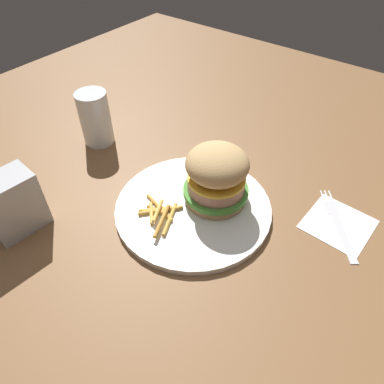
{
  "coord_description": "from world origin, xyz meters",
  "views": [
    {
      "loc": [
        0.27,
        -0.36,
        0.48
      ],
      "look_at": [
        -0.0,
        0.0,
        0.04
      ],
      "focal_mm": 33.28,
      "sensor_mm": 36.0,
      "label": 1
    }
  ],
  "objects": [
    {
      "name": "plate",
      "position": [
        -0.0,
        0.0,
        0.01
      ],
      "size": [
        0.29,
        0.29,
        0.01
      ],
      "primitive_type": "cylinder",
      "color": "white",
      "rests_on": "ground_plane"
    },
    {
      "name": "sandwich",
      "position": [
        0.02,
        0.04,
        0.07
      ],
      "size": [
        0.12,
        0.12,
        0.11
      ],
      "color": "tan",
      "rests_on": "plate"
    },
    {
      "name": "fries_pile",
      "position": [
        -0.03,
        -0.05,
        0.02
      ],
      "size": [
        0.09,
        0.09,
        0.01
      ],
      "color": "gold",
      "rests_on": "plate"
    },
    {
      "name": "drink_glass",
      "position": [
        -0.31,
        0.04,
        0.05
      ],
      "size": [
        0.07,
        0.07,
        0.12
      ],
      "color": "silver",
      "rests_on": "ground_plane"
    },
    {
      "name": "ground_plane",
      "position": [
        0.0,
        0.0,
        0.0
      ],
      "size": [
        1.6,
        1.6,
        0.0
      ],
      "primitive_type": "plane",
      "color": "brown"
    },
    {
      "name": "fork",
      "position": [
        0.23,
        0.13,
        0.0
      ],
      "size": [
        0.12,
        0.15,
        0.0
      ],
      "color": "silver",
      "rests_on": "napkin"
    },
    {
      "name": "napkin_dispenser",
      "position": [
        -0.22,
        -0.22,
        0.05
      ],
      "size": [
        0.07,
        0.1,
        0.11
      ],
      "primitive_type": "cube",
      "rotation": [
        0.0,
        0.0,
        4.62
      ],
      "color": "#B7BABF",
      "rests_on": "ground_plane"
    },
    {
      "name": "napkin",
      "position": [
        0.23,
        0.13,
        0.0
      ],
      "size": [
        0.12,
        0.12,
        0.0
      ],
      "primitive_type": "cube",
      "rotation": [
        0.0,
        0.0,
        -0.05
      ],
      "color": "white",
      "rests_on": "ground_plane"
    }
  ]
}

